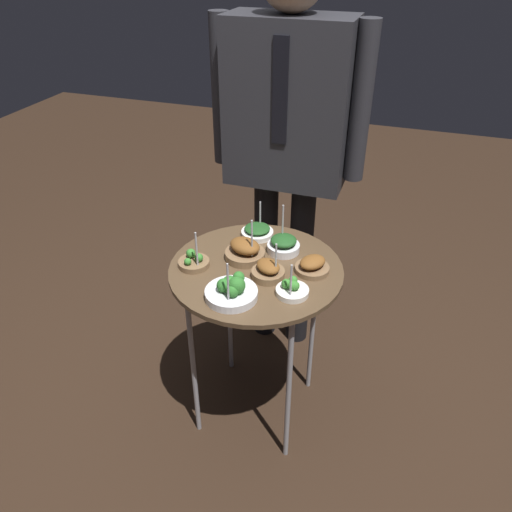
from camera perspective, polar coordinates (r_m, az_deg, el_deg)
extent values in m
plane|color=black|center=(2.32, 0.00, -16.69)|extent=(8.00, 8.00, 0.00)
cylinder|color=brown|center=(1.82, 0.00, -1.56)|extent=(0.64, 0.64, 0.02)
cylinder|color=gray|center=(1.89, 3.75, -15.18)|extent=(0.02, 0.02, 0.73)
cylinder|color=gray|center=(1.98, -7.17, -12.44)|extent=(0.02, 0.02, 0.73)
cylinder|color=gray|center=(2.15, 6.51, -7.89)|extent=(0.02, 0.02, 0.73)
cylinder|color=gray|center=(2.24, -3.07, -5.86)|extent=(0.02, 0.02, 0.73)
cylinder|color=silver|center=(1.66, -2.84, -4.36)|extent=(0.18, 0.18, 0.03)
sphere|color=#2D7028|center=(1.63, -2.11, -3.40)|extent=(0.06, 0.06, 0.06)
sphere|color=#2D7028|center=(1.68, -1.99, -2.43)|extent=(0.04, 0.04, 0.04)
sphere|color=#2D7028|center=(1.65, -3.06, -3.07)|extent=(0.05, 0.05, 0.05)
sphere|color=#2D7028|center=(1.64, -3.73, -3.36)|extent=(0.05, 0.05, 0.05)
sphere|color=#2D7028|center=(1.62, -2.71, -4.05)|extent=(0.04, 0.04, 0.04)
cylinder|color=#ADADB2|center=(1.58, -3.21, -3.39)|extent=(0.01, 0.01, 0.17)
cylinder|color=brown|center=(1.85, -1.27, 0.12)|extent=(0.15, 0.15, 0.03)
ellipsoid|color=brown|center=(1.83, -1.28, 1.17)|extent=(0.15, 0.13, 0.05)
cylinder|color=#ADADB2|center=(1.79, -0.47, 1.62)|extent=(0.01, 0.01, 0.18)
cylinder|color=white|center=(1.99, 0.14, 2.62)|extent=(0.13, 0.13, 0.02)
ellipsoid|color=#1E4C1E|center=(1.98, 0.15, 3.17)|extent=(0.10, 0.10, 0.02)
cylinder|color=#ADADB2|center=(1.99, 0.47, 4.52)|extent=(0.01, 0.01, 0.13)
cylinder|color=brown|center=(1.83, -7.11, -0.83)|extent=(0.11, 0.11, 0.02)
sphere|color=#387F2D|center=(1.81, -6.56, -0.19)|extent=(0.03, 0.03, 0.03)
sphere|color=#387F2D|center=(1.83, -7.46, 0.32)|extent=(0.03, 0.03, 0.03)
sphere|color=#387F2D|center=(1.80, -7.81, -0.63)|extent=(0.03, 0.03, 0.03)
cylinder|color=#ADADB2|center=(1.77, -6.79, 0.53)|extent=(0.01, 0.01, 0.15)
cylinder|color=brown|center=(1.75, 1.39, -2.04)|extent=(0.12, 0.12, 0.03)
ellipsoid|color=brown|center=(1.74, 1.40, -1.16)|extent=(0.12, 0.12, 0.04)
cylinder|color=#ADADB2|center=(1.70, 2.28, -0.73)|extent=(0.01, 0.01, 0.15)
cylinder|color=silver|center=(1.68, 4.17, -4.07)|extent=(0.11, 0.11, 0.02)
sphere|color=#387F2D|center=(1.66, 4.46, -3.42)|extent=(0.03, 0.03, 0.03)
sphere|color=#387F2D|center=(1.69, 4.25, -2.78)|extent=(0.03, 0.03, 0.03)
sphere|color=#387F2D|center=(1.67, 3.48, -3.18)|extent=(0.03, 0.03, 0.03)
sphere|color=#387F2D|center=(1.66, 4.18, -3.37)|extent=(0.03, 0.03, 0.03)
cylinder|color=#ADADB2|center=(1.62, 4.01, -3.02)|extent=(0.01, 0.01, 0.14)
cylinder|color=silver|center=(1.90, 3.15, 0.95)|extent=(0.12, 0.12, 0.03)
ellipsoid|color=#1E4C1E|center=(1.88, 3.18, 1.78)|extent=(0.10, 0.10, 0.03)
cylinder|color=#ADADB2|center=(1.89, 3.06, 3.44)|extent=(0.01, 0.01, 0.18)
cylinder|color=brown|center=(1.80, 6.42, -1.47)|extent=(0.12, 0.12, 0.02)
ellipsoid|color=brown|center=(1.78, 6.48, -0.70)|extent=(0.12, 0.13, 0.04)
cylinder|color=black|center=(2.41, 1.10, -0.48)|extent=(0.11, 0.11, 0.87)
cylinder|color=black|center=(2.37, 5.04, -1.22)|extent=(0.11, 0.11, 0.87)
cube|color=#28282D|center=(2.06, 3.70, 16.89)|extent=(0.49, 0.24, 0.65)
cube|color=black|center=(1.93, 2.76, 18.16)|extent=(0.06, 0.01, 0.39)
cylinder|color=#28282D|center=(2.14, -3.99, 18.25)|extent=(0.08, 0.08, 0.60)
cylinder|color=#28282D|center=(2.00, 11.92, 16.55)|extent=(0.08, 0.08, 0.60)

